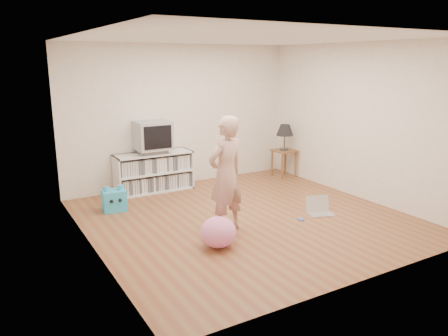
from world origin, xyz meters
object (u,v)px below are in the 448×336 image
media_unit (154,172)px  dvd_deck (153,151)px  side_table (284,156)px  crt_tv (152,135)px  plush_pink (218,232)px  plush_blue (114,200)px  laptop (319,209)px  person (226,175)px  table_lamp (285,131)px

media_unit → dvd_deck: (0.00, -0.02, 0.39)m
side_table → media_unit: bearing=171.7°
crt_tv → plush_pink: size_ratio=1.30×
plush_pink → crt_tv: bearing=85.6°
plush_blue → plush_pink: plush_blue is taller
laptop → side_table: bearing=83.0°
media_unit → side_table: bearing=-8.3°
dvd_deck → person: 2.31m
person → dvd_deck: bearing=-100.2°
table_lamp → plush_blue: size_ratio=1.27×
person → laptop: (1.61, -0.11, -0.73)m
person → plush_pink: person is taller
crt_tv → side_table: size_ratio=1.09×
crt_tv → dvd_deck: bearing=90.0°
side_table → plush_blue: (-3.60, -0.33, -0.24)m
side_table → table_lamp: 0.53m
crt_tv → laptop: size_ratio=1.34×
dvd_deck → crt_tv: crt_tv is taller
dvd_deck → table_lamp: bearing=-7.9°
media_unit → person: (0.15, -2.32, 0.45)m
crt_tv → plush_pink: 2.85m
dvd_deck → crt_tv: (0.00, -0.00, 0.29)m
laptop → person: bearing=-167.3°
media_unit → person: bearing=-86.3°
dvd_deck → table_lamp: (2.65, -0.37, 0.21)m
plush_blue → dvd_deck: bearing=41.0°
side_table → person: person is taller
table_lamp → laptop: size_ratio=1.15×
media_unit → crt_tv: (0.00, -0.02, 0.67)m
dvd_deck → plush_pink: bearing=-94.4°
table_lamp → plush_pink: 3.78m
crt_tv → table_lamp: 2.68m
side_table → plush_blue: 3.62m
laptop → crt_tv: bearing=142.8°
laptop → plush_pink: 1.99m
media_unit → table_lamp: bearing=-8.3°
plush_blue → plush_pink: bearing=-65.7°
laptop → plush_blue: bearing=164.4°
dvd_deck → person: size_ratio=0.28×
person → plush_blue: size_ratio=3.95×
dvd_deck → side_table: dvd_deck is taller
media_unit → dvd_deck: bearing=-90.0°
laptop → plush_pink: size_ratio=0.97×
laptop → plush_blue: 3.20m
table_lamp → person: size_ratio=0.32×
table_lamp → person: bearing=-142.3°
crt_tv → side_table: bearing=-7.9°
side_table → plush_pink: side_table is taller
media_unit → side_table: (2.65, -0.39, 0.07)m
crt_tv → plush_blue: (-0.94, -0.70, -0.85)m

